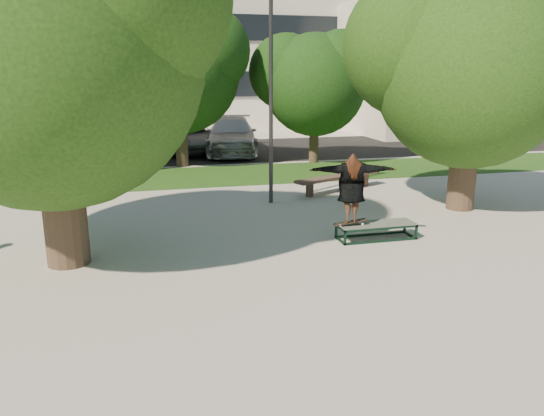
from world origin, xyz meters
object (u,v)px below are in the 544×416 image
object	(u,v)px
bench	(339,178)
grind_box	(376,231)
tree_right	(468,59)
lamppost	(271,94)
car_grey	(191,138)
car_silver_b	(232,136)
tree_left	(42,34)
car_dark	(163,135)

from	to	relation	value
bench	grind_box	bearing A→B (deg)	-125.38
tree_right	lamppost	bearing A→B (deg)	158.72
grind_box	car_grey	bearing A→B (deg)	100.42
tree_right	car_silver_b	size ratio (longest dim) A/B	1.14
tree_left	car_dark	bearing A→B (deg)	79.76
bench	car_grey	bearing A→B (deg)	86.63
tree_right	car_dark	bearing A→B (deg)	118.99
tree_right	bench	bearing A→B (deg)	129.90
car_silver_b	grind_box	bearing A→B (deg)	-76.77
car_grey	car_silver_b	xyz separation A→B (m)	(1.84, -0.79, 0.13)
lamppost	bench	bearing A→B (deg)	21.33
lamppost	car_grey	distance (m)	11.23
tree_left	tree_right	xyz separation A→B (m)	(10.21, 1.99, -0.33)
grind_box	tree_left	bearing A→B (deg)	179.09
tree_left	car_silver_b	xyz separation A→B (m)	(5.89, 14.00, -3.59)
grind_box	car_silver_b	bearing A→B (deg)	93.67
car_grey	tree_left	bearing A→B (deg)	-112.16
car_dark	car_grey	xyz separation A→B (m)	(1.27, -0.60, -0.12)
tree_right	grind_box	distance (m)	5.60
car_silver_b	lamppost	bearing A→B (deg)	-83.82
car_silver_b	car_dark	bearing A→B (deg)	165.41
bench	car_grey	distance (m)	10.60
car_dark	car_grey	bearing A→B (deg)	-22.94
bench	car_silver_b	size ratio (longest dim) A/B	0.58
car_dark	grind_box	bearing A→B (deg)	-73.17
tree_right	car_dark	world-z (taller)	tree_right
tree_left	grind_box	xyz separation A→B (m)	(6.79, -0.11, -4.23)
tree_right	car_grey	xyz separation A→B (m)	(-6.16, 12.81, -3.40)
bench	car_dark	size ratio (longest dim) A/B	0.67
lamppost	car_grey	bearing A→B (deg)	96.51
lamppost	car_silver_b	world-z (taller)	lamppost
bench	tree_left	bearing A→B (deg)	-171.98
lamppost	grind_box	distance (m)	5.21
tree_right	grind_box	bearing A→B (deg)	-148.46
tree_left	grind_box	size ratio (longest dim) A/B	3.95
bench	car_grey	size ratio (longest dim) A/B	0.66
car_dark	lamppost	bearing A→B (deg)	-75.35
grind_box	car_dark	distance (m)	16.03
tree_right	car_silver_b	world-z (taller)	tree_right
tree_right	car_silver_b	distance (m)	13.18
car_silver_b	tree_left	bearing A→B (deg)	-103.25
tree_left	grind_box	distance (m)	8.00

